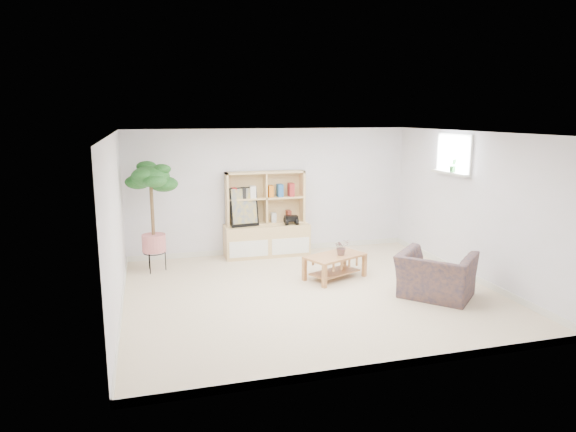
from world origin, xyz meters
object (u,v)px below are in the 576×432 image
object	(u,v)px
floor_tree	(153,217)
armchair	(436,272)
storage_unit	(267,214)
coffee_table	(335,267)

from	to	relation	value
floor_tree	armchair	distance (m)	4.69
storage_unit	armchair	world-z (taller)	storage_unit
floor_tree	armchair	size ratio (longest dim) A/B	1.83
floor_tree	armchair	xyz separation A→B (m)	(3.96, -2.45, -0.56)
coffee_table	floor_tree	world-z (taller)	floor_tree
storage_unit	floor_tree	bearing A→B (deg)	-167.73
floor_tree	storage_unit	bearing A→B (deg)	12.27
armchair	storage_unit	bearing A→B (deg)	-10.51
coffee_table	floor_tree	size ratio (longest dim) A/B	0.52
storage_unit	armchair	size ratio (longest dim) A/B	1.56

